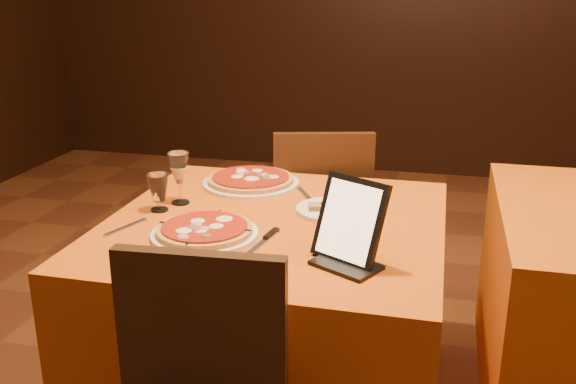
% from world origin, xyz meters
% --- Properties ---
extents(main_table, '(1.10, 1.10, 0.75)m').
position_xyz_m(main_table, '(-0.21, 0.27, 0.38)').
color(main_table, '#C14E0C').
rests_on(main_table, floor).
extents(chair_main_far, '(0.49, 0.49, 0.91)m').
position_xyz_m(chair_main_far, '(-0.21, 1.07, 0.46)').
color(chair_main_far, black).
rests_on(chair_main_far, floor).
extents(pizza_near, '(0.33, 0.33, 0.03)m').
position_xyz_m(pizza_near, '(-0.38, 0.08, 0.77)').
color(pizza_near, white).
rests_on(pizza_near, main_table).
extents(pizza_far, '(0.37, 0.37, 0.03)m').
position_xyz_m(pizza_far, '(-0.40, 0.62, 0.77)').
color(pizza_far, white).
rests_on(pizza_far, main_table).
extents(cutlet_dish, '(0.24, 0.24, 0.03)m').
position_xyz_m(cutlet_dish, '(-0.04, 0.39, 0.76)').
color(cutlet_dish, white).
rests_on(cutlet_dish, main_table).
extents(wine_glass, '(0.09, 0.09, 0.19)m').
position_xyz_m(wine_glass, '(-0.58, 0.35, 0.84)').
color(wine_glass, '#FED390').
rests_on(wine_glass, main_table).
extents(water_glass, '(0.09, 0.09, 0.13)m').
position_xyz_m(water_glass, '(-0.62, 0.27, 0.81)').
color(water_glass, white).
rests_on(water_glass, main_table).
extents(tablet, '(0.23, 0.19, 0.24)m').
position_xyz_m(tablet, '(0.08, 0.01, 0.87)').
color(tablet, black).
rests_on(tablet, main_table).
extents(knife, '(0.06, 0.23, 0.01)m').
position_xyz_m(knife, '(-0.20, 0.05, 0.75)').
color(knife, silver).
rests_on(knife, main_table).
extents(fork_near, '(0.08, 0.17, 0.01)m').
position_xyz_m(fork_near, '(-0.65, 0.09, 0.75)').
color(fork_near, silver).
rests_on(fork_near, main_table).
extents(fork_far, '(0.09, 0.15, 0.01)m').
position_xyz_m(fork_far, '(-0.17, 0.56, 0.75)').
color(fork_far, silver).
rests_on(fork_far, main_table).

